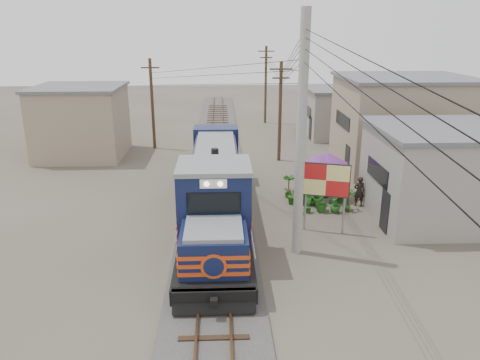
{
  "coord_description": "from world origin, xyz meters",
  "views": [
    {
      "loc": [
        0.3,
        -18.65,
        9.3
      ],
      "look_at": [
        1.2,
        2.87,
        2.2
      ],
      "focal_mm": 35.0,
      "sensor_mm": 36.0,
      "label": 1
    }
  ],
  "objects_px": {
    "billboard": "(326,182)",
    "market_umbrella": "(327,158)",
    "locomotive": "(215,190)",
    "vendor": "(359,191)"
  },
  "relations": [
    {
      "from": "billboard",
      "to": "market_umbrella",
      "type": "xyz_separation_m",
      "value": [
        1.08,
        4.7,
        -0.16
      ]
    },
    {
      "from": "vendor",
      "to": "billboard",
      "type": "bearing_deg",
      "value": 48.49
    },
    {
      "from": "billboard",
      "to": "vendor",
      "type": "xyz_separation_m",
      "value": [
        2.62,
        3.29,
        -1.66
      ]
    },
    {
      "from": "locomotive",
      "to": "vendor",
      "type": "bearing_deg",
      "value": 14.76
    },
    {
      "from": "billboard",
      "to": "market_umbrella",
      "type": "height_order",
      "value": "billboard"
    },
    {
      "from": "locomotive",
      "to": "billboard",
      "type": "height_order",
      "value": "locomotive"
    },
    {
      "from": "locomotive",
      "to": "billboard",
      "type": "distance_m",
      "value": 5.31
    },
    {
      "from": "locomotive",
      "to": "billboard",
      "type": "xyz_separation_m",
      "value": [
        5.11,
        -1.26,
        0.75
      ]
    },
    {
      "from": "billboard",
      "to": "locomotive",
      "type": "bearing_deg",
      "value": -177.01
    },
    {
      "from": "locomotive",
      "to": "market_umbrella",
      "type": "xyz_separation_m",
      "value": [
        6.18,
        3.44,
        0.59
      ]
    }
  ]
}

